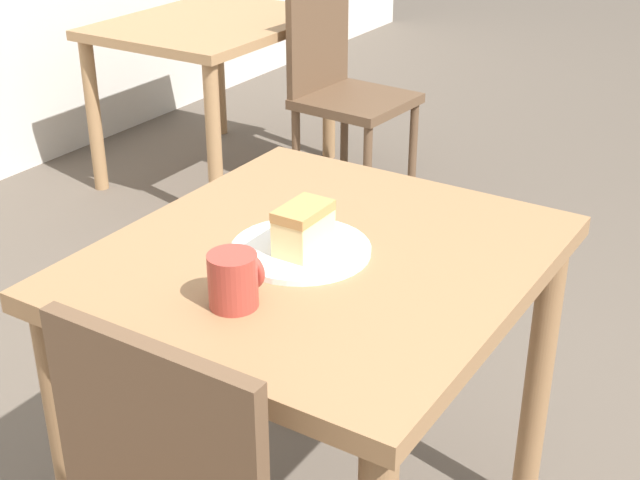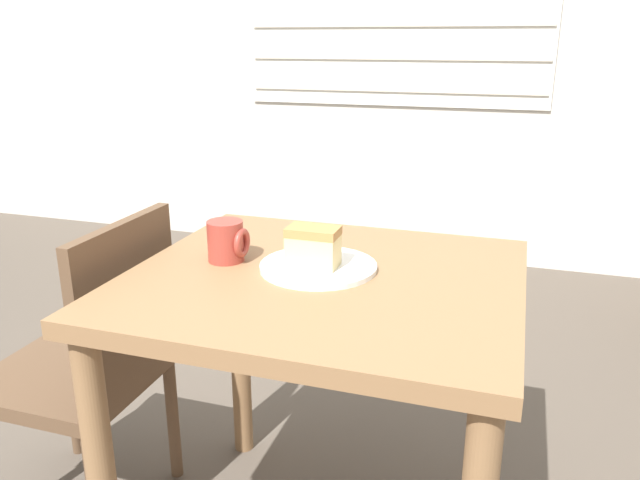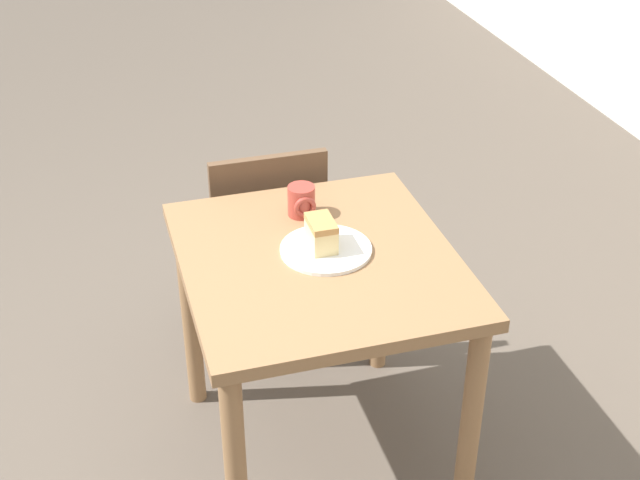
{
  "view_description": "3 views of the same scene",
  "coord_description": "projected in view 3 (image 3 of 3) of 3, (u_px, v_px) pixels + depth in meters",
  "views": [
    {
      "loc": [
        -1.16,
        -0.21,
        1.55
      ],
      "look_at": [
        0.08,
        0.57,
        0.82
      ],
      "focal_mm": 50.0,
      "sensor_mm": 36.0,
      "label": 1
    },
    {
      "loc": [
        0.51,
        -0.64,
        1.28
      ],
      "look_at": [
        0.11,
        0.58,
        0.86
      ],
      "focal_mm": 35.0,
      "sensor_mm": 36.0,
      "label": 2
    },
    {
      "loc": [
        2.17,
        -0.0,
        2.16
      ],
      "look_at": [
        0.06,
        0.62,
        0.79
      ],
      "focal_mm": 50.0,
      "sensor_mm": 36.0,
      "label": 3
    }
  ],
  "objects": [
    {
      "name": "cake_slice",
      "position": [
        322.0,
        233.0,
        2.55
      ],
      "size": [
        0.12,
        0.07,
        0.09
      ],
      "color": "#E5CC89",
      "rests_on": "plate"
    },
    {
      "name": "coffee_mug",
      "position": [
        302.0,
        201.0,
        2.73
      ],
      "size": [
        0.09,
        0.08,
        0.1
      ],
      "color": "#9E382D",
      "rests_on": "dining_table_near"
    },
    {
      "name": "ground_plane",
      "position": [
        135.0,
        464.0,
        2.91
      ],
      "size": [
        14.0,
        14.0,
        0.0
      ],
      "primitive_type": "plane",
      "color": "brown"
    },
    {
      "name": "plate",
      "position": [
        326.0,
        249.0,
        2.57
      ],
      "size": [
        0.27,
        0.27,
        0.01
      ],
      "color": "white",
      "rests_on": "dining_table_near"
    },
    {
      "name": "dining_table_near",
      "position": [
        319.0,
        293.0,
        2.62
      ],
      "size": [
        0.86,
        0.78,
        0.78
      ],
      "color": "olive",
      "rests_on": "ground_plane"
    },
    {
      "name": "chair_near_window",
      "position": [
        264.0,
        239.0,
        3.22
      ],
      "size": [
        0.42,
        0.42,
        0.86
      ],
      "rotation": [
        0.0,
        0.0,
        -1.57
      ],
      "color": "brown",
      "rests_on": "ground_plane"
    }
  ]
}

